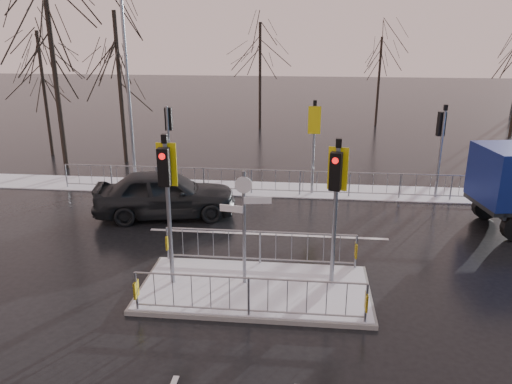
# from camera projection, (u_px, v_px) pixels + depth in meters

# --- Properties ---
(ground) EXTENTS (120.00, 120.00, 0.00)m
(ground) POSITION_uv_depth(u_px,v_px,m) (255.00, 291.00, 13.11)
(ground) COLOR black
(ground) RESTS_ON ground
(snow_verge) EXTENTS (30.00, 2.00, 0.04)m
(snow_verge) POSITION_uv_depth(u_px,v_px,m) (276.00, 190.00, 21.22)
(snow_verge) COLOR silver
(snow_verge) RESTS_ON ground
(lane_markings) EXTENTS (8.00, 11.38, 0.01)m
(lane_markings) POSITION_uv_depth(u_px,v_px,m) (254.00, 298.00, 12.80)
(lane_markings) COLOR silver
(lane_markings) RESTS_ON ground
(traffic_island) EXTENTS (6.00, 3.04, 4.15)m
(traffic_island) POSITION_uv_depth(u_px,v_px,m) (254.00, 278.00, 13.00)
(traffic_island) COLOR slate
(traffic_island) RESTS_ON ground
(far_kerb_fixtures) EXTENTS (18.00, 0.65, 3.83)m
(far_kerb_fixtures) POSITION_uv_depth(u_px,v_px,m) (283.00, 170.00, 20.40)
(far_kerb_fixtures) COLOR gray
(far_kerb_fixtures) RESTS_ON ground
(car_far_lane) EXTENTS (5.36, 3.03, 1.72)m
(car_far_lane) POSITION_uv_depth(u_px,v_px,m) (165.00, 193.00, 18.08)
(car_far_lane) COLOR black
(car_far_lane) RESTS_ON ground
(tree_near_a) EXTENTS (4.75, 4.75, 8.97)m
(tree_near_a) POSITION_uv_depth(u_px,v_px,m) (51.00, 38.00, 22.60)
(tree_near_a) COLOR black
(tree_near_a) RESTS_ON ground
(tree_near_b) EXTENTS (4.00, 4.00, 7.55)m
(tree_near_b) POSITION_uv_depth(u_px,v_px,m) (118.00, 59.00, 24.08)
(tree_near_b) COLOR black
(tree_near_b) RESTS_ON ground
(tree_near_c) EXTENTS (3.50, 3.50, 6.61)m
(tree_near_c) POSITION_uv_depth(u_px,v_px,m) (42.00, 70.00, 25.67)
(tree_near_c) COLOR black
(tree_near_c) RESTS_ON ground
(tree_far_a) EXTENTS (3.75, 3.75, 7.08)m
(tree_far_a) POSITION_uv_depth(u_px,v_px,m) (260.00, 55.00, 32.55)
(tree_far_a) COLOR black
(tree_far_a) RESTS_ON ground
(tree_far_b) EXTENTS (3.25, 3.25, 6.14)m
(tree_far_b) POSITION_uv_depth(u_px,v_px,m) (380.00, 64.00, 33.85)
(tree_far_b) COLOR black
(tree_far_b) RESTS_ON ground
(street_lamp_left) EXTENTS (1.25, 0.18, 8.20)m
(street_lamp_left) POSITION_uv_depth(u_px,v_px,m) (129.00, 79.00, 21.30)
(street_lamp_left) COLOR gray
(street_lamp_left) RESTS_ON ground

